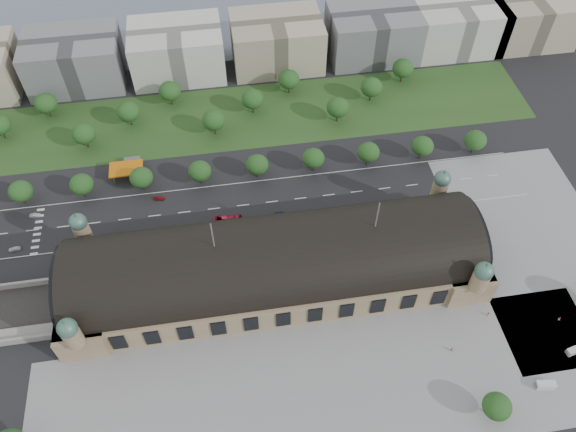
{
  "coord_description": "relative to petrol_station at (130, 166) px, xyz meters",
  "views": [
    {
      "loc": [
        -12.84,
        -112.17,
        176.23
      ],
      "look_at": [
        7.66,
        18.22,
        14.0
      ],
      "focal_mm": 35.0,
      "sensor_mm": 36.0,
      "label": 1
    }
  ],
  "objects": [
    {
      "name": "van_south",
      "position": [
        134.14,
        -119.37,
        -1.67
      ],
      "size": [
        6.46,
        3.35,
        2.67
      ],
      "rotation": [
        0.0,
        0.0,
        -0.15
      ],
      "color": "silver",
      "rests_on": "ground"
    },
    {
      "name": "office_2",
      "position": [
        -26.09,
        67.72,
        9.05
      ],
      "size": [
        45.0,
        32.0,
        24.0
      ],
      "primitive_type": "cube",
      "color": "slate",
      "rests_on": "ground"
    },
    {
      "name": "plaza_south",
      "position": [
        63.91,
        -109.28,
        -2.95
      ],
      "size": [
        190.0,
        48.0,
        0.12
      ],
      "primitive_type": "cube",
      "color": "gray",
      "rests_on": "ground"
    },
    {
      "name": "parked_car_3",
      "position": [
        4.13,
        -42.89,
        -2.28
      ],
      "size": [
        4.08,
        3.65,
        1.34
      ],
      "primitive_type": "imported",
      "rotation": [
        0.0,
        0.0,
        -0.91
      ],
      "color": "#525659",
      "rests_on": "ground"
    },
    {
      "name": "grass_belt",
      "position": [
        38.91,
        27.72,
        -2.95
      ],
      "size": [
        300.0,
        45.0,
        0.1
      ],
      "primitive_type": "cube",
      "color": "#27471C",
      "rests_on": "ground"
    },
    {
      "name": "tree_belt_11",
      "position": [
        132.91,
        41.72,
        5.1
      ],
      "size": [
        10.4,
        10.4,
        12.48
      ],
      "color": "#2D2116",
      "rests_on": "ground"
    },
    {
      "name": "parked_car_0",
      "position": [
        1.39,
        -43.63,
        -2.3
      ],
      "size": [
        3.99,
        3.47,
        1.3
      ],
      "primitive_type": "imported",
      "rotation": [
        0.0,
        0.0,
        -0.93
      ],
      "color": "black",
      "rests_on": "ground"
    },
    {
      "name": "tree_row_3",
      "position": [
        5.91,
        -12.28,
        4.48
      ],
      "size": [
        9.6,
        9.6,
        11.52
      ],
      "color": "#2D2116",
      "rests_on": "ground"
    },
    {
      "name": "tree_belt_9",
      "position": [
        94.91,
        17.72,
        5.1
      ],
      "size": [
        10.4,
        10.4,
        12.48
      ],
      "color": "#2D2116",
      "rests_on": "ground"
    },
    {
      "name": "parked_car_4",
      "position": [
        18.03,
        -40.28,
        -2.28
      ],
      "size": [
        4.29,
        2.94,
        1.34
      ],
      "primitive_type": "imported",
      "rotation": [
        0.0,
        0.0,
        -1.15
      ],
      "color": "#BCBCBE",
      "rests_on": "ground"
    },
    {
      "name": "tree_belt_6",
      "position": [
        37.91,
        17.72,
        5.1
      ],
      "size": [
        10.4,
        10.4,
        12.48
      ],
      "color": "#2D2116",
      "rests_on": "ground"
    },
    {
      "name": "tree_belt_2",
      "position": [
        -38.09,
        41.72,
        5.1
      ],
      "size": [
        10.4,
        10.4,
        12.48
      ],
      "color": "#2D2116",
      "rests_on": "ground"
    },
    {
      "name": "traffic_car_2",
      "position": [
        -4.19,
        -35.66,
        -2.2
      ],
      "size": [
        5.64,
        3.1,
        1.5
      ],
      "primitive_type": "imported",
      "rotation": [
        0.0,
        0.0,
        -1.69
      ],
      "color": "black",
      "rests_on": "ground"
    },
    {
      "name": "traffic_car_0",
      "position": [
        -43.49,
        -36.17,
        -2.2
      ],
      "size": [
        4.52,
        2.13,
        1.5
      ],
      "primitive_type": "imported",
      "rotation": [
        0.0,
        0.0,
        -1.49
      ],
      "color": "silver",
      "rests_on": "ground"
    },
    {
      "name": "tree_belt_10",
      "position": [
        113.91,
        29.72,
        5.1
      ],
      "size": [
        10.4,
        10.4,
        12.48
      ],
      "color": "#2D2116",
      "rests_on": "ground"
    },
    {
      "name": "tree_row_2",
      "position": [
        -18.09,
        -12.28,
        4.48
      ],
      "size": [
        9.6,
        9.6,
        11.52
      ],
      "color": "#2D2116",
      "rests_on": "ground"
    },
    {
      "name": "tree_belt_8",
      "position": [
        75.91,
        41.72,
        5.1
      ],
      "size": [
        10.4,
        10.4,
        12.48
      ],
      "color": "#2D2116",
      "rests_on": "ground"
    },
    {
      "name": "tree_belt_3",
      "position": [
        -19.09,
        17.72,
        5.1
      ],
      "size": [
        10.4,
        10.4,
        12.48
      ],
      "color": "#2D2116",
      "rests_on": "ground"
    },
    {
      "name": "bus_mid",
      "position": [
        78.82,
        -38.28,
        -1.28
      ],
      "size": [
        11.99,
        2.95,
        3.33
      ],
      "primitive_type": "imported",
      "rotation": [
        0.0,
        0.0,
        1.58
      ],
      "color": "beige",
      "rests_on": "ground"
    },
    {
      "name": "tree_row_5",
      "position": [
        53.91,
        -12.28,
        4.48
      ],
      "size": [
        9.6,
        9.6,
        11.52
      ],
      "color": "#2D2116",
      "rests_on": "ground"
    },
    {
      "name": "tree_row_4",
      "position": [
        29.91,
        -12.28,
        4.48
      ],
      "size": [
        9.6,
        9.6,
        11.52
      ],
      "color": "#2D2116",
      "rests_on": "ground"
    },
    {
      "name": "station",
      "position": [
        53.91,
        -65.28,
        7.33
      ],
      "size": [
        150.0,
        48.4,
        44.3
      ],
      "color": "#9E8862",
      "rests_on": "ground"
    },
    {
      "name": "parked_car_5",
      "position": [
        33.61,
        -44.28,
        -2.18
      ],
      "size": [
        6.08,
        4.93,
        1.54
      ],
      "primitive_type": "imported",
      "rotation": [
        0.0,
        0.0,
        -1.06
      ],
      "color": "gray",
      "rests_on": "ground"
    },
    {
      "name": "office_5",
      "position": [
        123.91,
        67.72,
        9.05
      ],
      "size": [
        45.0,
        32.0,
        24.0
      ],
      "primitive_type": "cube",
      "color": "slate",
      "rests_on": "ground"
    },
    {
      "name": "pedestrian_5",
      "position": [
        150.13,
        -97.25,
        -2.05
      ],
      "size": [
        0.78,
        1.0,
        1.8
      ],
      "primitive_type": "imported",
      "rotation": [
        0.0,
        0.0,
        5.07
      ],
      "color": "gray",
      "rests_on": "ground"
    },
    {
      "name": "office_4",
      "position": [
        73.91,
        67.72,
        9.05
      ],
      "size": [
        45.0,
        32.0,
        24.0
      ],
      "primitive_type": "cube",
      "color": "#B5AA8E",
      "rests_on": "ground"
    },
    {
      "name": "road_slab",
      "position": [
        33.91,
        -27.28,
        -2.95
      ],
      "size": [
        260.0,
        26.0,
        0.1
      ],
      "primitive_type": "cube",
      "color": "black",
      "rests_on": "ground"
    },
    {
      "name": "petrol_station",
      "position": [
        0.0,
        0.0,
        0.0
      ],
      "size": [
        14.0,
        13.0,
        5.05
      ],
      "color": "#C8650B",
      "rests_on": "ground"
    },
    {
      "name": "van_east",
      "position": [
        149.15,
        -109.54,
        -1.82
      ],
      "size": [
        5.78,
        3.29,
        2.36
      ],
      "rotation": [
        0.0,
        0.0,
        0.22
      ],
      "color": "silver",
      "rests_on": "ground"
    },
    {
      "name": "pedestrian_4",
      "position": [
        116.28,
        -126.1,
        -2.01
      ],
      "size": [
        1.12,
        1.3,
        1.88
      ],
      "primitive_type": "imported",
      "rotation": [
        0.0,
        0.0,
        4.12
      ],
      "color": "gray",
      "rests_on": "ground"
    },
    {
      "name": "traffic_car_3",
      "position": [
        12.01,
        -18.68,
        -2.32
      ],
      "size": [
        4.55,
        2.3,
        1.27
      ],
      "primitive_type": "imported",
      "rotation": [
        0.0,
        0.0,
        1.45
      ],
      "color": "maroon",
      "rests_on": "ground"
    },
    {
      "name": "parked_car_2",
      "position": [
        10.63,
        -44.28,
        -2.15
      ],
      "size": [
        5.94,
        4.11,
        1.6
      ],
      "primitive_type": "imported",
      "rotation": [
        0.0,
        0.0,
        -1.19
      ],
      "color": "#1C1A4B",
      "rests_on": "ground"
    },
    {
      "name": "tree_row_8",
      "position": [
        125.91,
        -12.28,
        4.48
      ],
      "size": [
        9.6,
        9.6,
        11.52
      ],
      "color": "#2D2116",
      "rests_on": "ground"
    },
    {
      "name": "pedestrian_0",
      "position": [
        126.08,
        -91.65,
        -2.04
      ],
      "size": [
        0.98,
        0.7,
        1.83
      ],
      "primitive_type": "imported",
      "rotation": [
        0.0,
        0.0,
        -0.22
      ],
      "color": "gray",
      "rests_on": "ground"
    },
    {
      "name": "pedestrian_1",
      "position": [
        108.88,
        -102.55,
        -1.99
      ],
      "size": [
        0.73,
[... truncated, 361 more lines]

